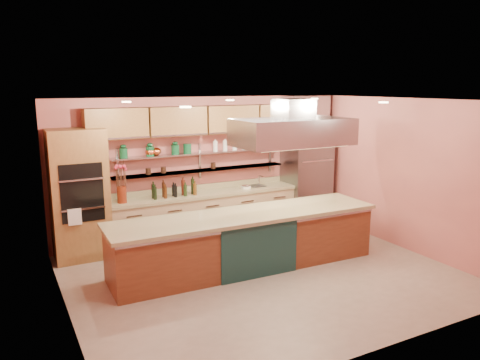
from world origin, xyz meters
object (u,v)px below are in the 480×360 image
island (246,240)px  kitchen_scale (246,186)px  refrigerator (306,176)px  flower_vase (122,195)px  green_canister (187,149)px  copper_kettle (156,152)px

island → kitchen_scale: kitchen_scale is taller
refrigerator → flower_vase: bearing=179.9°
refrigerator → flower_vase: refrigerator is taller
refrigerator → island: bearing=-145.2°
flower_vase → green_canister: (1.37, 0.22, 0.73)m
refrigerator → green_canister: size_ratio=11.23×
kitchen_scale → green_canister: 1.46m
flower_vase → island: bearing=-46.5°
island → flower_vase: bearing=134.9°
copper_kettle → kitchen_scale: bearing=-6.9°
island → flower_vase: 2.44m
island → kitchen_scale: 2.01m
island → kitchen_scale: size_ratio=27.23×
kitchen_scale → copper_kettle: bearing=-168.6°
island → flower_vase: (-1.62, 1.71, 0.61)m
island → flower_vase: flower_vase is taller
island → green_canister: size_ratio=24.11×
flower_vase → kitchen_scale: (2.56, 0.00, -0.10)m
refrigerator → kitchen_scale: 1.52m
refrigerator → kitchen_scale: size_ratio=12.68×
island → copper_kettle: (-0.88, 1.93, 1.32)m
island → copper_kettle: size_ratio=23.62×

